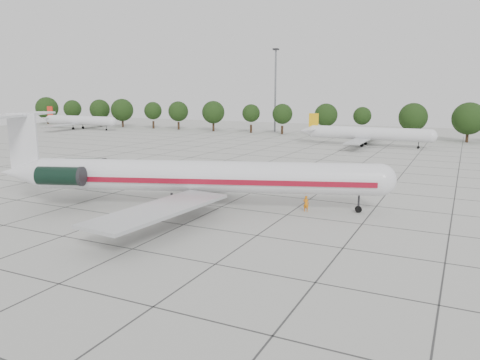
{
  "coord_description": "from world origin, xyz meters",
  "views": [
    {
      "loc": [
        24.65,
        -45.93,
        13.34
      ],
      "look_at": [
        2.72,
        -0.7,
        3.5
      ],
      "focal_mm": 35.0,
      "sensor_mm": 36.0,
      "label": 1
    }
  ],
  "objects_px": {
    "bg_airliner_c": "(368,134)",
    "floodlight_mast": "(275,86)",
    "main_airliner": "(183,176)",
    "ground_crew": "(306,204)",
    "bg_airliner_a": "(79,121)"
  },
  "relations": [
    {
      "from": "ground_crew",
      "to": "bg_airliner_c",
      "type": "distance_m",
      "value": 64.22
    },
    {
      "from": "ground_crew",
      "to": "floodlight_mast",
      "type": "bearing_deg",
      "value": -64.22
    },
    {
      "from": "bg_airliner_a",
      "to": "floodlight_mast",
      "type": "height_order",
      "value": "floodlight_mast"
    },
    {
      "from": "bg_airliner_c",
      "to": "floodlight_mast",
      "type": "bearing_deg",
      "value": 142.61
    },
    {
      "from": "ground_crew",
      "to": "bg_airliner_c",
      "type": "height_order",
      "value": "bg_airliner_c"
    },
    {
      "from": "bg_airliner_c",
      "to": "floodlight_mast",
      "type": "relative_size",
      "value": 1.11
    },
    {
      "from": "ground_crew",
      "to": "floodlight_mast",
      "type": "xyz_separation_m",
      "value": [
        -39.37,
        89.71,
        13.39
      ]
    },
    {
      "from": "ground_crew",
      "to": "floodlight_mast",
      "type": "distance_m",
      "value": 98.88
    },
    {
      "from": "main_airliner",
      "to": "floodlight_mast",
      "type": "xyz_separation_m",
      "value": [
        -26.37,
        94.26,
        10.54
      ]
    },
    {
      "from": "ground_crew",
      "to": "bg_airliner_c",
      "type": "bearing_deg",
      "value": -82.87
    },
    {
      "from": "bg_airliner_a",
      "to": "bg_airliner_c",
      "type": "height_order",
      "value": "same"
    },
    {
      "from": "main_airliner",
      "to": "ground_crew",
      "type": "xyz_separation_m",
      "value": [
        13.0,
        4.55,
        -2.85
      ]
    },
    {
      "from": "bg_airliner_c",
      "to": "floodlight_mast",
      "type": "distance_m",
      "value": 43.94
    },
    {
      "from": "bg_airliner_c",
      "to": "ground_crew",
      "type": "bearing_deg",
      "value": -84.95
    },
    {
      "from": "bg_airliner_a",
      "to": "bg_airliner_c",
      "type": "distance_m",
      "value": 95.65
    }
  ]
}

